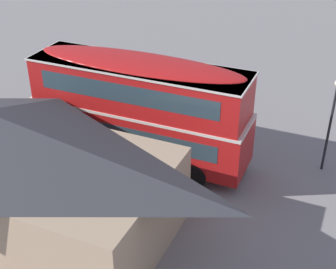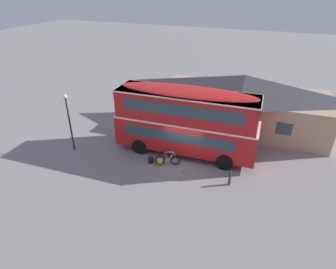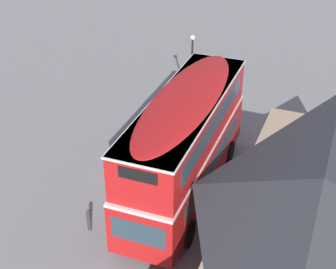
{
  "view_description": "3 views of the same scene",
  "coord_description": "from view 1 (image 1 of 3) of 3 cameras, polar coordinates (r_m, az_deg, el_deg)",
  "views": [
    {
      "loc": [
        -9.24,
        16.94,
        11.79
      ],
      "look_at": [
        -1.47,
        0.71,
        1.36
      ],
      "focal_mm": 50.5,
      "sensor_mm": 36.0,
      "label": 1
    },
    {
      "loc": [
        5.13,
        -15.85,
        11.03
      ],
      "look_at": [
        -1.0,
        -0.37,
        1.98
      ],
      "focal_mm": 30.75,
      "sensor_mm": 36.0,
      "label": 2
    },
    {
      "loc": [
        16.01,
        7.21,
        13.51
      ],
      "look_at": [
        -1.69,
        -0.38,
        1.81
      ],
      "focal_mm": 53.39,
      "sensor_mm": 36.0,
      "label": 3
    }
  ],
  "objects": [
    {
      "name": "double_decker_bus",
      "position": [
        20.47,
        -3.49,
        3.49
      ],
      "size": [
        9.84,
        2.96,
        4.79
      ],
      "color": "black",
      "rests_on": "ground"
    },
    {
      "name": "ground_plane",
      "position": [
        22.62,
        -2.57,
        -1.36
      ],
      "size": [
        120.0,
        120.0,
        0.0
      ],
      "primitive_type": "plane",
      "color": "gray"
    },
    {
      "name": "backpack_on_ground",
      "position": [
        22.67,
        3.11,
        -0.48
      ],
      "size": [
        0.36,
        0.38,
        0.53
      ],
      "color": "black",
      "rests_on": "ground"
    },
    {
      "name": "street_lamp",
      "position": [
        20.72,
        19.16,
        2.17
      ],
      "size": [
        0.28,
        0.28,
        4.26
      ],
      "color": "black",
      "rests_on": "ground"
    },
    {
      "name": "touring_bicycle",
      "position": [
        22.82,
        0.44,
        0.08
      ],
      "size": [
        1.65,
        0.81,
        1.06
      ],
      "color": "black",
      "rests_on": "ground"
    },
    {
      "name": "kerb_bollard",
      "position": [
        25.12,
        -7.95,
        3.08
      ],
      "size": [
        0.16,
        0.16,
        0.97
      ],
      "color": "#333338",
      "rests_on": "ground"
    },
    {
      "name": "water_bottle_blue_sports",
      "position": [
        23.9,
        -1.87,
        0.79
      ],
      "size": [
        0.08,
        0.08,
        0.21
      ],
      "color": "#338CBF",
      "rests_on": "ground"
    }
  ]
}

